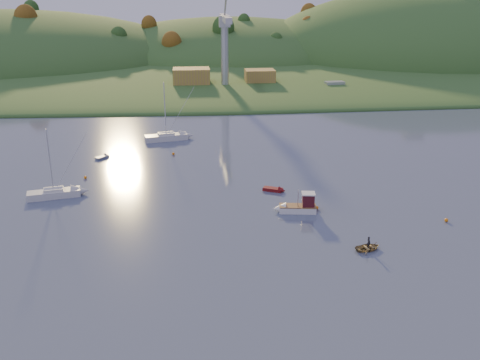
{
  "coord_description": "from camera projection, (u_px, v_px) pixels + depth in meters",
  "views": [
    {
      "loc": [
        -8.12,
        -40.33,
        29.54
      ],
      "look_at": [
        -1.53,
        32.01,
        3.61
      ],
      "focal_mm": 40.0,
      "sensor_mm": 36.0,
      "label": 1
    }
  ],
  "objects": [
    {
      "name": "hillside_trees",
      "position": [
        210.0,
        65.0,
        221.96
      ],
      "size": [
        280.0,
        50.0,
        32.0
      ],
      "primitive_type": null,
      "color": "#1E4819",
      "rests_on": "ground"
    },
    {
      "name": "shed_west",
      "position": [
        191.0,
        76.0,
        161.51
      ],
      "size": [
        11.0,
        8.0,
        4.8
      ],
      "primitive_type": "cube",
      "color": "#A88938",
      "rests_on": "wharf"
    },
    {
      "name": "sailboat_far",
      "position": [
        166.0,
        137.0,
        110.87
      ],
      "size": [
        9.05,
        4.53,
        12.05
      ],
      "rotation": [
        0.0,
        0.0,
        0.23
      ],
      "color": "silver",
      "rests_on": "ground"
    },
    {
      "name": "far_shore",
      "position": [
        207.0,
        53.0,
        264.17
      ],
      "size": [
        620.0,
        220.0,
        1.5
      ],
      "primitive_type": "cube",
      "color": "#264D1F",
      "rests_on": "ground"
    },
    {
      "name": "shed_east",
      "position": [
        260.0,
        76.0,
        164.38
      ],
      "size": [
        9.0,
        7.0,
        4.0
      ],
      "primitive_type": "cube",
      "color": "#A88938",
      "rests_on": "wharf"
    },
    {
      "name": "red_tender",
      "position": [
        277.0,
        190.0,
        82.83
      ],
      "size": [
        3.7,
        2.55,
        1.2
      ],
      "rotation": [
        0.0,
        0.0,
        -0.43
      ],
      "color": "#5F0D10",
      "rests_on": "ground"
    },
    {
      "name": "fishing_boat",
      "position": [
        295.0,
        206.0,
        74.95
      ],
      "size": [
        6.22,
        2.65,
        3.85
      ],
      "rotation": [
        0.0,
        0.0,
        3.01
      ],
      "color": "white",
      "rests_on": "ground"
    },
    {
      "name": "canoe",
      "position": [
        368.0,
        247.0,
        64.17
      ],
      "size": [
        3.69,
        3.04,
        0.66
      ],
      "primitive_type": "imported",
      "rotation": [
        0.0,
        0.0,
        1.83
      ],
      "color": "olive",
      "rests_on": "ground"
    },
    {
      "name": "grey_dinghy",
      "position": [
        105.0,
        157.0,
        99.34
      ],
      "size": [
        2.91,
        2.87,
        1.11
      ],
      "rotation": [
        0.0,
        0.0,
        0.77
      ],
      "color": "slate",
      "rests_on": "ground"
    },
    {
      "name": "wharf",
      "position": [
        235.0,
        88.0,
        162.9
      ],
      "size": [
        42.0,
        16.0,
        2.4
      ],
      "primitive_type": "cube",
      "color": "slate",
      "rests_on": "ground"
    },
    {
      "name": "ground",
      "position": [
        289.0,
        335.0,
        48.45
      ],
      "size": [
        500.0,
        500.0,
        0.0
      ],
      "primitive_type": "plane",
      "color": "#333954",
      "rests_on": "ground"
    },
    {
      "name": "buoy_1",
      "position": [
        317.0,
        208.0,
        76.08
      ],
      "size": [
        0.5,
        0.5,
        0.5
      ],
      "primitive_type": "sphere",
      "color": "orange",
      "rests_on": "ground"
    },
    {
      "name": "buoy_2",
      "position": [
        85.0,
        177.0,
        88.37
      ],
      "size": [
        0.5,
        0.5,
        0.5
      ],
      "primitive_type": "sphere",
      "color": "orange",
      "rests_on": "ground"
    },
    {
      "name": "buoy_3",
      "position": [
        173.0,
        154.0,
        101.1
      ],
      "size": [
        0.5,
        0.5,
        0.5
      ],
      "primitive_type": "sphere",
      "color": "orange",
      "rests_on": "ground"
    },
    {
      "name": "hill_right",
      "position": [
        421.0,
        59.0,
        239.46
      ],
      "size": [
        150.0,
        130.0,
        60.0
      ],
      "primitive_type": "ellipsoid",
      "color": "#264D1F",
      "rests_on": "ground"
    },
    {
      "name": "dock_crane",
      "position": [
        225.0,
        35.0,
        153.89
      ],
      "size": [
        3.2,
        28.0,
        20.3
      ],
      "color": "#B7B7BC",
      "rests_on": "wharf"
    },
    {
      "name": "sailboat_near",
      "position": [
        54.0,
        193.0,
        80.38
      ],
      "size": [
        7.93,
        3.9,
        10.57
      ],
      "rotation": [
        0.0,
        0.0,
        0.22
      ],
      "color": "silver",
      "rests_on": "ground"
    },
    {
      "name": "shore_slope",
      "position": [
        212.0,
        72.0,
        203.2
      ],
      "size": [
        640.0,
        150.0,
        7.0
      ],
      "primitive_type": "ellipsoid",
      "color": "#264D1F",
      "rests_on": "ground"
    },
    {
      "name": "paddler",
      "position": [
        368.0,
        244.0,
        64.03
      ],
      "size": [
        0.49,
        0.62,
        1.5
      ],
      "primitive_type": "imported",
      "rotation": [
        0.0,
        0.0,
        1.83
      ],
      "color": "black",
      "rests_on": "ground"
    },
    {
      "name": "buoy_0",
      "position": [
        446.0,
        220.0,
        71.96
      ],
      "size": [
        0.5,
        0.5,
        0.5
      ],
      "primitive_type": "sphere",
      "color": "orange",
      "rests_on": "ground"
    },
    {
      "name": "hill_center",
      "position": [
        230.0,
        58.0,
        246.26
      ],
      "size": [
        140.0,
        120.0,
        36.0
      ],
      "primitive_type": "ellipsoid",
      "color": "#264D1F",
      "rests_on": "ground"
    },
    {
      "name": "work_vessel",
      "position": [
        334.0,
        89.0,
        161.7
      ],
      "size": [
        13.86,
        6.34,
        3.44
      ],
      "rotation": [
        0.0,
        0.0,
        0.12
      ],
      "color": "#4E5567",
      "rests_on": "ground"
    }
  ]
}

